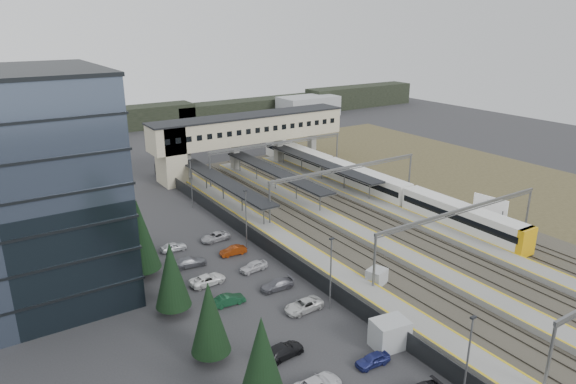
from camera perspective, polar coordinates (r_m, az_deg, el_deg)
ground at (r=65.24m, az=5.95°, el=-7.66°), size 220.00×220.00×0.00m
conifer_row at (r=50.07m, az=-11.25°, el=-10.38°), size 4.42×49.82×9.50m
car_park at (r=53.69m, az=-1.08°, el=-13.08°), size 10.42×44.51×1.24m
lampposts at (r=60.04m, az=-0.65°, el=-5.41°), size 0.50×53.25×8.07m
fence at (r=65.04m, az=-1.31°, el=-6.66°), size 0.08×90.00×2.00m
relay_cabin_near at (r=49.87m, az=11.24°, el=-15.18°), size 3.59×2.86×2.72m
relay_cabin_far at (r=59.94m, az=9.81°, el=-9.31°), size 2.60×2.36×1.98m
rail_corridor at (r=74.16m, az=9.17°, el=-4.20°), size 34.00×90.00×0.92m
canopies at (r=88.18m, az=-1.43°, el=2.29°), size 23.10×30.00×3.28m
footbridge at (r=100.19m, az=-5.65°, el=6.58°), size 40.40×6.40×11.20m
gantries at (r=72.56m, az=12.02°, el=-0.08°), size 28.40×62.28×7.17m
train at (r=89.61m, az=8.59°, el=1.15°), size 2.97×61.98×3.73m
billboard at (r=80.39m, az=21.54°, el=-1.50°), size 0.89×5.25×4.36m
scrub_east at (r=100.58m, az=24.46°, el=0.33°), size 34.00×120.00×0.06m
treeline_far at (r=152.51m, az=-9.08°, el=8.72°), size 170.00×19.00×7.00m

